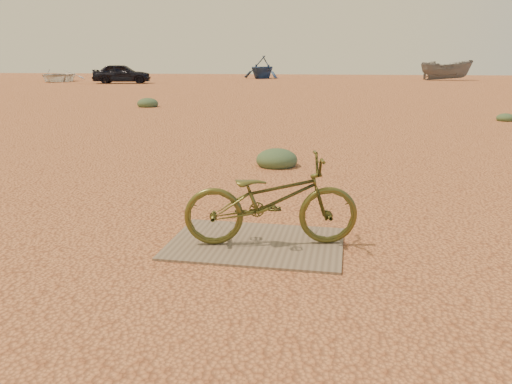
% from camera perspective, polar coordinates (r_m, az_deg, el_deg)
% --- Properties ---
extents(ground, '(120.00, 120.00, 0.00)m').
position_cam_1_polar(ground, '(4.54, 2.39, -6.47)').
color(ground, '#D2814D').
rests_on(ground, ground).
extents(plywood_board, '(1.59, 1.11, 0.02)m').
position_cam_1_polar(plywood_board, '(4.63, 0.00, -5.87)').
color(plywood_board, '#7A6852').
rests_on(plywood_board, ground).
extents(bicycle, '(1.65, 0.88, 0.82)m').
position_cam_1_polar(bicycle, '(4.48, 1.75, -0.91)').
color(bicycle, '#4D4D1E').
rests_on(bicycle, plywood_board).
extents(car, '(4.51, 2.73, 1.44)m').
position_cam_1_polar(car, '(39.78, -15.08, 12.94)').
color(car, black).
rests_on(car, ground).
extents(boat_near_left, '(4.22, 5.28, 0.98)m').
position_cam_1_polar(boat_near_left, '(44.60, -21.76, 12.26)').
color(boat_near_left, silver).
rests_on(boat_near_left, ground).
extents(boat_far_left, '(4.64, 4.99, 2.15)m').
position_cam_1_polar(boat_far_left, '(49.10, 0.71, 14.10)').
color(boat_far_left, navy).
rests_on(boat_far_left, ground).
extents(boat_mid_right, '(4.60, 2.20, 1.71)m').
position_cam_1_polar(boat_mid_right, '(47.52, 20.92, 12.87)').
color(boat_mid_right, slate).
rests_on(boat_mid_right, ground).
extents(kale_a, '(0.67, 0.67, 0.37)m').
position_cam_1_polar(kale_a, '(8.07, 2.39, 3.00)').
color(kale_a, '#4B6241').
rests_on(kale_a, ground).
extents(kale_b, '(0.50, 0.50, 0.28)m').
position_cam_1_polar(kale_b, '(15.88, 26.60, 7.27)').
color(kale_b, '#4B6241').
rests_on(kale_b, ground).
extents(kale_c, '(0.77, 0.77, 0.42)m').
position_cam_1_polar(kale_c, '(19.10, -12.26, 9.49)').
color(kale_c, '#4B6241').
rests_on(kale_c, ground).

